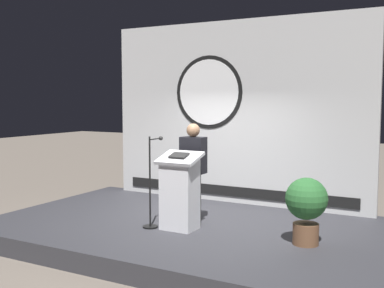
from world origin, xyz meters
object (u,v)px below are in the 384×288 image
object	(u,v)px
speaker_person	(193,172)
podium	(180,192)
potted_plant	(306,204)
microphone_stand	(152,196)

from	to	relation	value
speaker_person	podium	bearing A→B (deg)	-87.48
speaker_person	potted_plant	distance (m)	2.01
podium	speaker_person	bearing A→B (deg)	92.52
microphone_stand	potted_plant	distance (m)	2.41
podium	speaker_person	world-z (taller)	speaker_person
podium	speaker_person	size ratio (longest dim) A/B	0.74
podium	microphone_stand	size ratio (longest dim) A/B	0.84
podium	microphone_stand	distance (m)	0.47
podium	speaker_person	distance (m)	0.54
potted_plant	microphone_stand	bearing A→B (deg)	-173.83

